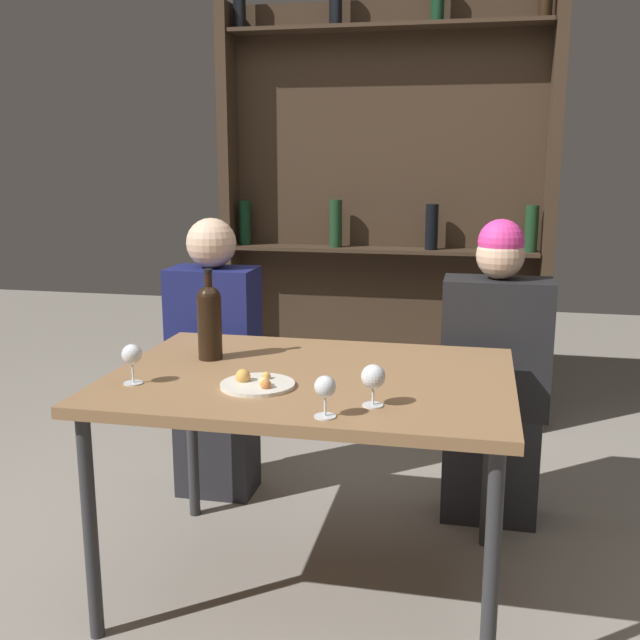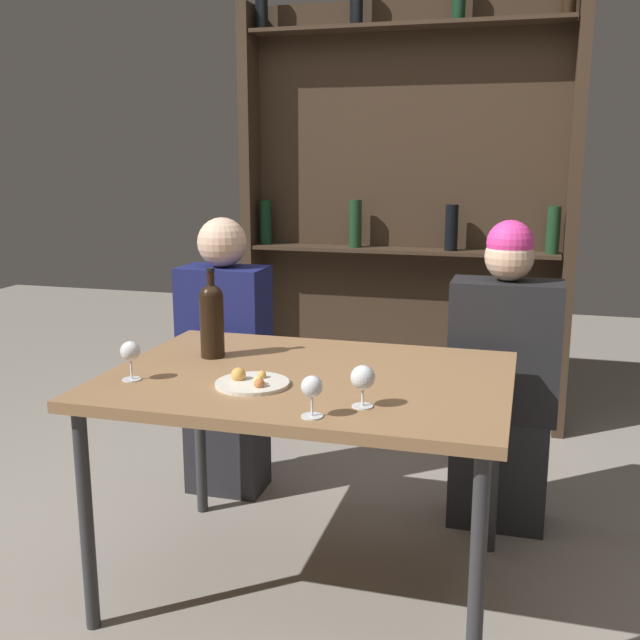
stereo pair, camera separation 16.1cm
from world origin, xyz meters
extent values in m
plane|color=gray|center=(0.00, 0.00, 0.00)|extent=(10.00, 10.00, 0.00)
cube|color=olive|center=(0.00, 0.00, 0.74)|extent=(1.29, 0.94, 0.04)
cylinder|color=#2D2D30|center=(-0.59, -0.41, 0.36)|extent=(0.04, 0.04, 0.72)
cylinder|color=#2D2D30|center=(0.59, -0.41, 0.36)|extent=(0.04, 0.04, 0.72)
cylinder|color=#2D2D30|center=(-0.59, 0.41, 0.36)|extent=(0.04, 0.04, 0.72)
cylinder|color=#2D2D30|center=(0.59, 0.41, 0.36)|extent=(0.04, 0.04, 0.72)
cube|color=#38281C|center=(0.00, 1.86, 1.12)|extent=(1.73, 0.02, 2.24)
cube|color=#38281C|center=(-0.86, 1.76, 1.12)|extent=(0.06, 0.18, 2.24)
cube|color=#38281C|center=(0.86, 1.76, 1.12)|extent=(0.06, 0.18, 2.24)
cube|color=#38281C|center=(0.00, 1.76, 0.95)|extent=(1.65, 0.18, 0.02)
cylinder|color=black|center=(-0.78, 1.76, 1.08)|extent=(0.07, 0.07, 0.25)
cylinder|color=#19381E|center=(-0.26, 1.76, 1.09)|extent=(0.07, 0.07, 0.26)
cylinder|color=black|center=(0.26, 1.75, 1.08)|extent=(0.07, 0.07, 0.24)
cylinder|color=#19381E|center=(0.78, 1.76, 1.08)|extent=(0.07, 0.07, 0.24)
cube|color=#38281C|center=(0.00, 1.76, 2.09)|extent=(1.65, 0.18, 0.02)
cylinder|color=black|center=(-0.78, 1.76, 2.23)|extent=(0.07, 0.07, 0.25)
cylinder|color=black|center=(-0.26, 1.76, 2.22)|extent=(0.07, 0.07, 0.24)
cylinder|color=black|center=(-0.38, 0.11, 0.86)|extent=(0.08, 0.08, 0.21)
sphere|color=black|center=(-0.38, 0.11, 0.97)|extent=(0.08, 0.08, 0.08)
cylinder|color=black|center=(-0.38, 0.11, 1.02)|extent=(0.03, 0.03, 0.09)
cylinder|color=black|center=(-0.38, 0.11, 1.07)|extent=(0.03, 0.03, 0.01)
cylinder|color=silver|center=(-0.52, -0.21, 0.76)|extent=(0.06, 0.06, 0.00)
cylinder|color=silver|center=(-0.52, -0.21, 0.80)|extent=(0.01, 0.01, 0.07)
sphere|color=silver|center=(-0.52, -0.21, 0.85)|extent=(0.06, 0.06, 0.06)
cylinder|color=silver|center=(0.13, -0.39, 0.76)|extent=(0.06, 0.06, 0.00)
cylinder|color=silver|center=(0.13, -0.39, 0.79)|extent=(0.01, 0.01, 0.07)
sphere|color=silver|center=(0.13, -0.39, 0.84)|extent=(0.06, 0.06, 0.06)
cylinder|color=silver|center=(0.24, -0.27, 0.76)|extent=(0.06, 0.06, 0.00)
cylinder|color=silver|center=(0.24, -0.27, 0.79)|extent=(0.01, 0.01, 0.06)
sphere|color=silver|center=(0.24, -0.27, 0.84)|extent=(0.07, 0.07, 0.07)
cylinder|color=silver|center=(-0.13, -0.16, 0.76)|extent=(0.23, 0.23, 0.01)
sphere|color=#C67038|center=(-0.09, -0.21, 0.78)|extent=(0.03, 0.03, 0.03)
sphere|color=gold|center=(-0.12, -0.12, 0.78)|extent=(0.03, 0.03, 0.03)
sphere|color=#E5BC66|center=(-0.10, -0.18, 0.78)|extent=(0.03, 0.03, 0.03)
sphere|color=gold|center=(-0.18, -0.15, 0.78)|extent=(0.05, 0.05, 0.05)
cube|color=#26262B|center=(-0.57, 0.65, 0.23)|extent=(0.33, 0.22, 0.45)
cube|color=navy|center=(-0.57, 0.65, 0.72)|extent=(0.36, 0.22, 0.54)
sphere|color=beige|center=(-0.57, 0.65, 1.10)|extent=(0.21, 0.21, 0.21)
cube|color=#26262B|center=(0.60, 0.65, 0.23)|extent=(0.37, 0.22, 0.45)
cube|color=black|center=(0.60, 0.65, 0.72)|extent=(0.42, 0.22, 0.54)
sphere|color=beige|center=(0.60, 0.65, 1.08)|extent=(0.18, 0.18, 0.18)
sphere|color=#EA3893|center=(0.60, 0.65, 1.13)|extent=(0.17, 0.17, 0.17)
camera|label=1|loc=(0.51, -2.27, 1.45)|focal=42.00mm
camera|label=2|loc=(0.67, -2.23, 1.45)|focal=42.00mm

